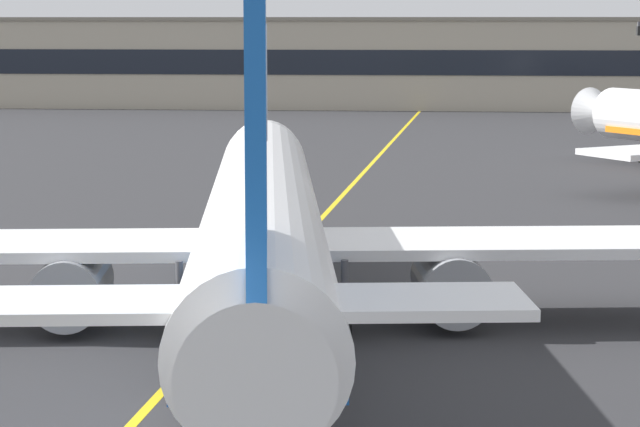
# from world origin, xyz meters

# --- Properties ---
(ground_plane) EXTENTS (400.00, 400.00, 0.00)m
(ground_plane) POSITION_xyz_m (0.00, 0.00, 0.00)
(ground_plane) COLOR #2D2D30
(taxiway_centreline) EXTENTS (8.35, 179.83, 0.01)m
(taxiway_centreline) POSITION_xyz_m (0.00, 30.00, 0.00)
(taxiway_centreline) COLOR yellow
(taxiway_centreline) RESTS_ON ground
(airliner_foreground) EXTENTS (32.35, 41.47, 11.65)m
(airliner_foreground) POSITION_xyz_m (0.45, 10.03, 3.37)
(airliner_foreground) COLOR white
(airliner_foreground) RESTS_ON ground
(safety_cone_by_nose_gear) EXTENTS (0.44, 0.44, 0.55)m
(safety_cone_by_nose_gear) POSITION_xyz_m (0.70, 25.31, 0.26)
(safety_cone_by_nose_gear) COLOR orange
(safety_cone_by_nose_gear) RESTS_ON ground
(terminal_building) EXTENTS (158.80, 12.40, 10.47)m
(terminal_building) POSITION_xyz_m (8.25, 120.99, 5.24)
(terminal_building) COLOR #B2A893
(terminal_building) RESTS_ON ground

